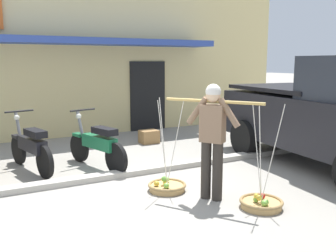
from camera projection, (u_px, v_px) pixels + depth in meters
ground_plane at (148, 186)px, 6.13m from camera, size 90.00×90.00×0.00m
sidewalk_curb at (131, 172)px, 6.73m from camera, size 20.00×0.24×0.10m
fruit_vendor at (212, 134)px, 5.42m from camera, size 0.86×1.26×1.70m
fruit_basket_left_side at (261, 203)px, 5.22m from camera, size 0.60×0.60×1.45m
fruit_basket_right_side at (167, 186)px, 5.92m from camera, size 0.60×0.60×1.45m
motorcycle_second_in_row at (31, 147)px, 6.92m from camera, size 0.61×1.79×1.09m
motorcycle_third_in_row at (97, 145)px, 7.11m from camera, size 0.67×1.77×1.09m
storefront_building at (59, 58)px, 12.11m from camera, size 13.00×6.00×4.20m
wooden_crate at (149, 137)px, 9.35m from camera, size 0.44×0.36×0.32m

